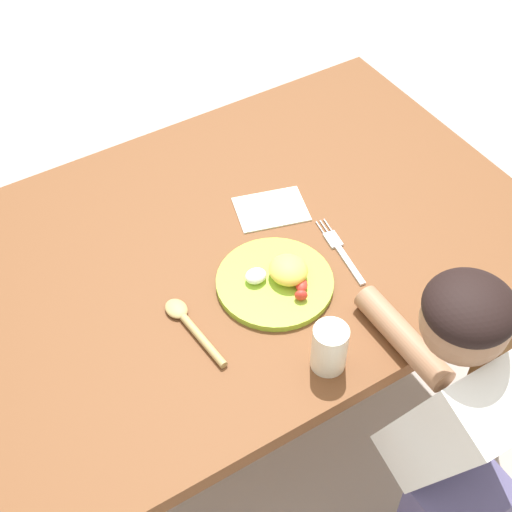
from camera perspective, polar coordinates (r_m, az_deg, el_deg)
The scene contains 8 objects.
ground_plane at distance 2.20m, azimuth -1.28°, elevation -11.54°, with size 8.00×8.00×0.00m, color #ABA199.
dining_table at distance 1.71m, azimuth -1.61°, elevation -1.19°, with size 1.35×0.89×0.69m.
plate at distance 1.56m, azimuth 1.65°, elevation -1.80°, with size 0.24×0.24×0.06m.
fork at distance 1.64m, azimuth 6.42°, elevation 0.37°, with size 0.05×0.20×0.01m.
spoon at distance 1.50m, azimuth -5.01°, elevation -5.20°, with size 0.05×0.20×0.02m.
drinking_cup at distance 1.41m, azimuth 5.57°, elevation -6.91°, with size 0.07×0.07×0.10m, color silver.
person at distance 1.58m, azimuth 14.55°, elevation -15.01°, with size 0.19×0.44×0.98m.
napkin at distance 1.72m, azimuth 1.15°, elevation 3.55°, with size 0.16×0.12×0.00m, color white.
Camera 1 is at (-0.55, -0.99, 1.89)m, focal length 52.94 mm.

